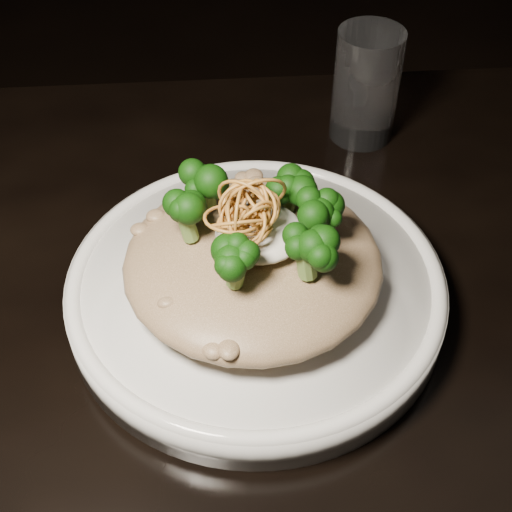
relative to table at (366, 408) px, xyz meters
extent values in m
cube|color=black|center=(0.00, 0.00, 0.06)|extent=(1.10, 0.80, 0.04)
cylinder|color=silver|center=(-0.09, 0.05, 0.10)|extent=(0.30, 0.30, 0.03)
ellipsoid|color=brown|center=(-0.09, 0.05, 0.14)|extent=(0.20, 0.20, 0.04)
ellipsoid|color=silver|center=(-0.09, 0.05, 0.17)|extent=(0.07, 0.07, 0.02)
cylinder|color=white|center=(0.04, 0.28, 0.14)|extent=(0.08, 0.08, 0.12)
camera|label=1|loc=(-0.12, -0.33, 0.53)|focal=50.00mm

